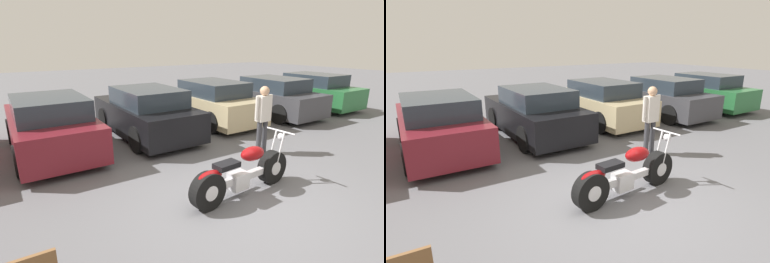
{
  "view_description": "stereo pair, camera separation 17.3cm",
  "coord_description": "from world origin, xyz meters",
  "views": [
    {
      "loc": [
        -3.18,
        -3.33,
        2.58
      ],
      "look_at": [
        0.06,
        1.62,
        0.85
      ],
      "focal_mm": 28.0,
      "sensor_mm": 36.0,
      "label": 1
    },
    {
      "loc": [
        -3.04,
        -3.42,
        2.58
      ],
      "look_at": [
        0.06,
        1.62,
        0.85
      ],
      "focal_mm": 28.0,
      "sensor_mm": 36.0,
      "label": 2
    }
  ],
  "objects": [
    {
      "name": "parked_car_dark_grey",
      "position": [
        5.39,
        4.4,
        0.67
      ],
      "size": [
        1.81,
        4.09,
        1.41
      ],
      "color": "#3D3D42",
      "rests_on": "ground_plane"
    },
    {
      "name": "parked_car_black",
      "position": [
        0.32,
        4.45,
        0.67
      ],
      "size": [
        1.81,
        4.09,
        1.41
      ],
      "color": "black",
      "rests_on": "ground_plane"
    },
    {
      "name": "person_standing",
      "position": [
        2.04,
        1.54,
        0.98
      ],
      "size": [
        0.52,
        0.22,
        1.65
      ],
      "color": "#38383D",
      "rests_on": "ground_plane"
    },
    {
      "name": "parked_car_green",
      "position": [
        7.92,
        4.49,
        0.67
      ],
      "size": [
        1.81,
        4.09,
        1.41
      ],
      "color": "#286B38",
      "rests_on": "ground_plane"
    },
    {
      "name": "motorcycle",
      "position": [
        0.18,
        0.21,
        0.4
      ],
      "size": [
        2.26,
        0.62,
        1.02
      ],
      "color": "black",
      "rests_on": "ground_plane"
    },
    {
      "name": "ground_plane",
      "position": [
        0.0,
        0.0,
        0.0
      ],
      "size": [
        60.0,
        60.0,
        0.0
      ],
      "primitive_type": "plane",
      "color": "slate"
    },
    {
      "name": "parked_car_maroon",
      "position": [
        -2.21,
        4.44,
        0.67
      ],
      "size": [
        1.81,
        4.09,
        1.41
      ],
      "color": "maroon",
      "rests_on": "ground_plane"
    },
    {
      "name": "parked_car_champagne",
      "position": [
        2.86,
        4.77,
        0.67
      ],
      "size": [
        1.81,
        4.09,
        1.41
      ],
      "color": "#C6B284",
      "rests_on": "ground_plane"
    }
  ]
}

